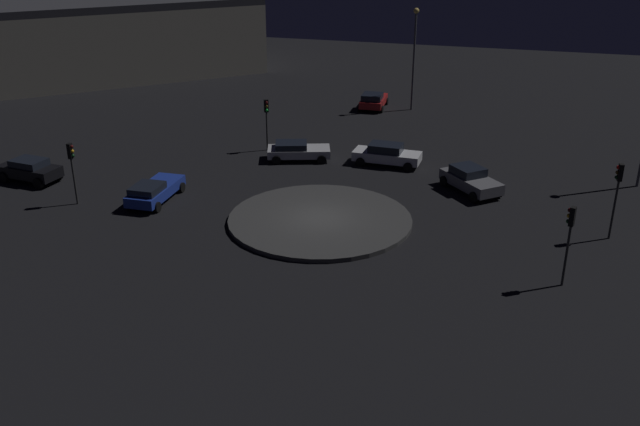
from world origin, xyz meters
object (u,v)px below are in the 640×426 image
(car_silver, at_px, (297,150))
(car_blue, at_px, (154,191))
(car_white, at_px, (387,154))
(traffic_light_east_near, at_px, (617,186))
(traffic_light_east, at_px, (570,230))
(store_building, at_px, (116,37))
(car_grey, at_px, (470,179))
(traffic_light_west, at_px, (72,161))
(car_red, at_px, (373,100))
(traffic_light_northwest, at_px, (267,114))
(car_black, at_px, (30,170))
(streetlamp_north, at_px, (414,48))

(car_silver, relative_size, car_blue, 1.02)
(car_white, bearing_deg, traffic_light_east_near, -29.38)
(traffic_light_east, distance_m, store_building, 56.03)
(car_blue, relative_size, car_grey, 1.05)
(car_silver, bearing_deg, store_building, 123.20)
(car_blue, bearing_deg, traffic_light_west, 109.50)
(car_grey, xyz_separation_m, traffic_light_west, (-21.98, -8.54, 1.89))
(car_red, relative_size, traffic_light_east, 1.03)
(traffic_light_northwest, bearing_deg, car_grey, 41.54)
(traffic_light_east, height_order, traffic_light_west, traffic_light_east)
(car_silver, xyz_separation_m, car_black, (-15.01, -8.79, 0.11))
(car_white, bearing_deg, traffic_light_east, -50.15)
(car_white, distance_m, traffic_light_west, 20.14)
(traffic_light_east, bearing_deg, traffic_light_east_near, -96.15)
(car_blue, distance_m, streetlamp_north, 27.89)
(traffic_light_west, xyz_separation_m, store_building, (-16.74, 32.56, 1.20))
(car_blue, height_order, store_building, store_building)
(traffic_light_east_near, bearing_deg, car_red, -60.18)
(car_silver, distance_m, store_building, 34.31)
(car_white, xyz_separation_m, traffic_light_northwest, (-8.86, 0.71, 1.91))
(traffic_light_east, bearing_deg, store_building, -21.85)
(car_red, xyz_separation_m, traffic_light_east, (15.08, -28.50, 2.06))
(car_blue, bearing_deg, store_building, 32.55)
(traffic_light_east, height_order, streetlamp_north, streetlamp_north)
(car_black, height_order, traffic_light_west, traffic_light_west)
(car_grey, relative_size, car_white, 0.94)
(traffic_light_east, xyz_separation_m, traffic_light_east_near, (2.50, 5.96, 0.16))
(car_red, bearing_deg, car_white, -166.65)
(car_silver, height_order, traffic_light_northwest, traffic_light_northwest)
(car_red, distance_m, traffic_light_west, 28.93)
(car_silver, xyz_separation_m, streetlamp_north, (5.40, 15.52, 4.61))
(car_black, distance_m, car_white, 23.19)
(car_black, bearing_deg, car_white, 30.36)
(car_silver, height_order, car_red, car_red)
(streetlamp_north, bearing_deg, traffic_light_east, -67.87)
(car_red, xyz_separation_m, traffic_light_west, (-12.06, -26.23, 1.93))
(car_white, distance_m, store_building, 38.88)
(traffic_light_east, height_order, traffic_light_east_near, traffic_light_east_near)
(streetlamp_north, relative_size, store_building, 0.29)
(traffic_light_west, bearing_deg, store_building, 111.22)
(traffic_light_east_near, relative_size, traffic_light_west, 1.12)
(traffic_light_east, relative_size, streetlamp_north, 0.46)
(traffic_light_northwest, distance_m, streetlamp_north, 16.46)
(traffic_light_east_near, bearing_deg, traffic_light_northwest, -29.96)
(car_red, distance_m, traffic_light_east, 32.31)
(car_red, height_order, car_black, car_black)
(car_red, relative_size, car_black, 0.98)
(traffic_light_west, bearing_deg, car_blue, 15.01)
(car_black, distance_m, traffic_light_northwest, 16.10)
(traffic_light_east_near, bearing_deg, car_black, -6.08)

